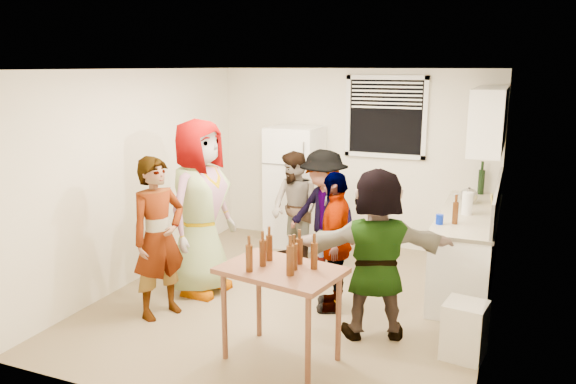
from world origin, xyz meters
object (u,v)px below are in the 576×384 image
at_px(beer_bottle_table, 290,275).
at_px(beer_bottle_counter, 455,224).
at_px(refrigerator, 295,186).
at_px(guest_grey, 203,291).
at_px(trash_bin, 464,331).
at_px(guest_back_right, 323,273).
at_px(guest_stripe, 163,314).
at_px(wine_bottle, 480,194).
at_px(kettle, 468,203).
at_px(serving_table, 281,359).
at_px(red_cup, 292,268).
at_px(guest_back_left, 295,262).
at_px(guest_black, 334,308).
at_px(blue_cup, 439,224).
at_px(guest_orange, 373,334).

bearing_deg(beer_bottle_table, beer_bottle_counter, 60.28).
relative_size(refrigerator, guest_grey, 0.86).
bearing_deg(trash_bin, beer_bottle_table, -150.06).
bearing_deg(guest_back_right, guest_stripe, -101.35).
relative_size(wine_bottle, guest_back_right, 0.21).
relative_size(kettle, serving_table, 0.25).
bearing_deg(refrigerator, beer_bottle_counter, -29.47).
xyz_separation_m(trash_bin, red_cup, (-1.40, -0.61, 0.60)).
height_order(wine_bottle, guest_back_left, wine_bottle).
bearing_deg(kettle, guest_black, -128.46).
bearing_deg(guest_stripe, beer_bottle_table, -85.28).
height_order(blue_cup, trash_bin, blue_cup).
relative_size(beer_bottle_counter, guest_back_right, 0.15).
xyz_separation_m(wine_bottle, red_cup, (-1.30, -3.35, -0.05)).
height_order(refrigerator, red_cup, refrigerator).
height_order(beer_bottle_table, guest_orange, beer_bottle_table).
distance_m(guest_stripe, guest_black, 1.81).
height_order(beer_bottle_counter, guest_stripe, beer_bottle_counter).
bearing_deg(blue_cup, beer_bottle_counter, 27.32).
bearing_deg(trash_bin, beer_bottle_counter, 102.34).
bearing_deg(trash_bin, kettle, 95.31).
xyz_separation_m(serving_table, guest_back_right, (-0.35, 2.13, 0.00)).
bearing_deg(beer_bottle_table, guest_grey, 142.83).
height_order(beer_bottle_counter, guest_grey, beer_bottle_counter).
bearing_deg(red_cup, guest_grey, 145.90).
distance_m(guest_stripe, guest_back_left, 2.12).
xyz_separation_m(beer_bottle_counter, beer_bottle_table, (-1.10, -1.92, -0.05)).
bearing_deg(guest_stripe, serving_table, -82.46).
distance_m(trash_bin, guest_orange, 0.88).
distance_m(refrigerator, blue_cup, 2.61).
distance_m(trash_bin, guest_back_right, 2.36).
xyz_separation_m(beer_bottle_table, guest_back_left, (-0.96, 2.50, -0.85)).
distance_m(kettle, guest_grey, 3.35).
bearing_deg(kettle, guest_back_left, -170.67).
bearing_deg(guest_stripe, guest_grey, 15.76).
relative_size(guest_grey, guest_stripe, 1.19).
distance_m(beer_bottle_counter, red_cup, 2.10).
xyz_separation_m(refrigerator, guest_orange, (1.76, -2.36, -0.85)).
height_order(wine_bottle, guest_black, wine_bottle).
height_order(red_cup, guest_orange, red_cup).
height_order(kettle, guest_black, kettle).
distance_m(beer_bottle_table, guest_grey, 2.15).
xyz_separation_m(red_cup, guest_stripe, (-1.59, 0.33, -0.85)).
xyz_separation_m(refrigerator, wine_bottle, (2.50, 0.26, 0.05)).
distance_m(guest_grey, guest_back_left, 1.45).
bearing_deg(beer_bottle_counter, guest_black, -152.01).
xyz_separation_m(refrigerator, blue_cup, (2.20, -1.40, 0.05)).
height_order(kettle, guest_back_right, kettle).
distance_m(refrigerator, trash_bin, 3.64).
height_order(beer_bottle_counter, blue_cup, beer_bottle_counter).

